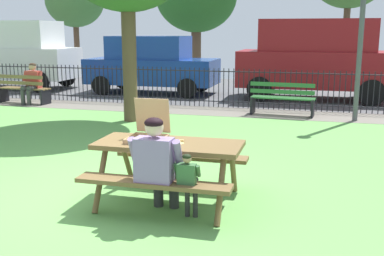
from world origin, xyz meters
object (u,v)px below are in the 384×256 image
at_px(pizza_box_open, 148,132).
at_px(pizza_slice_on_table, 178,142).
at_px(lamp_post_walkway, 363,7).
at_px(adult_at_table, 157,162).
at_px(park_bench_left, 23,89).
at_px(parked_car_right, 316,57).
at_px(picnic_table_foreground, 169,156).
at_px(park_bench_center, 282,99).
at_px(parked_car_left, 12,53).
at_px(person_on_park_bench, 32,81).
at_px(parked_car_center, 151,64).
at_px(far_tree_left, 75,1).
at_px(child_at_table, 188,180).

bearing_deg(pizza_box_open, pizza_slice_on_table, -6.13).
bearing_deg(pizza_slice_on_table, lamp_post_walkway, 68.07).
height_order(pizza_slice_on_table, adult_at_table, adult_at_table).
xyz_separation_m(pizza_box_open, lamp_post_walkway, (2.91, 6.20, 1.78)).
height_order(park_bench_left, parked_car_right, parked_car_right).
distance_m(picnic_table_foreground, park_bench_center, 6.59).
relative_size(pizza_box_open, parked_car_left, 0.11).
distance_m(park_bench_left, parked_car_left, 4.16).
relative_size(picnic_table_foreground, person_on_park_bench, 1.53).
relative_size(park_bench_left, person_on_park_bench, 1.37).
bearing_deg(parked_car_left, lamp_post_walkway, -16.02).
height_order(parked_car_left, parked_car_center, parked_car_left).
xyz_separation_m(picnic_table_foreground, pizza_box_open, (-0.29, 0.06, 0.27)).
height_order(parked_car_right, far_tree_left, far_tree_left).
xyz_separation_m(parked_car_right, far_tree_left, (-12.19, 7.16, 2.30)).
bearing_deg(park_bench_left, parked_car_right, 20.75).
bearing_deg(parked_car_left, person_on_park_bench, -47.33).
relative_size(adult_at_table, park_bench_left, 0.73).
relative_size(child_at_table, parked_car_center, 0.18).
distance_m(pizza_slice_on_table, park_bench_center, 6.57).
distance_m(child_at_table, parked_car_left, 14.07).
bearing_deg(park_bench_center, far_tree_left, 138.03).
xyz_separation_m(park_bench_left, person_on_park_bench, (0.30, 0.02, 0.24)).
xyz_separation_m(park_bench_left, far_tree_left, (-3.90, 10.30, 3.18)).
bearing_deg(parked_car_right, park_bench_center, -103.23).
height_order(lamp_post_walkway, far_tree_left, far_tree_left).
height_order(adult_at_table, person_on_park_bench, same).
distance_m(park_bench_center, parked_car_left, 10.65).
bearing_deg(person_on_park_bench, far_tree_left, 112.20).
bearing_deg(adult_at_table, pizza_slice_on_table, 80.32).
bearing_deg(pizza_slice_on_table, parked_car_center, 112.01).
height_order(person_on_park_bench, parked_car_left, parked_car_left).
xyz_separation_m(pizza_box_open, adult_at_table, (0.31, -0.56, -0.21)).
bearing_deg(park_bench_center, lamp_post_walkway, -8.78).
xyz_separation_m(pizza_slice_on_table, parked_car_right, (1.51, 9.65, 0.53)).
relative_size(park_bench_center, person_on_park_bench, 1.37).
height_order(pizza_box_open, child_at_table, pizza_box_open).
relative_size(pizza_slice_on_table, person_on_park_bench, 0.19).
xyz_separation_m(park_bench_center, far_tree_left, (-11.45, 10.30, 3.18)).
distance_m(picnic_table_foreground, person_on_park_bench, 9.14).
xyz_separation_m(picnic_table_foreground, lamp_post_walkway, (2.63, 6.26, 2.05)).
bearing_deg(parked_car_center, child_at_table, -67.66).
xyz_separation_m(person_on_park_bench, parked_car_center, (2.58, 3.12, 0.35)).
relative_size(child_at_table, person_on_park_bench, 0.68).
bearing_deg(child_at_table, picnic_table_foreground, 127.07).
xyz_separation_m(pizza_box_open, parked_car_left, (-8.97, 9.61, 0.44)).
bearing_deg(adult_at_table, parked_car_left, 132.37).
relative_size(pizza_slice_on_table, lamp_post_walkway, 0.05).
xyz_separation_m(parked_car_center, far_tree_left, (-6.78, 7.16, 2.59)).
distance_m(pizza_slice_on_table, parked_car_right, 9.79).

